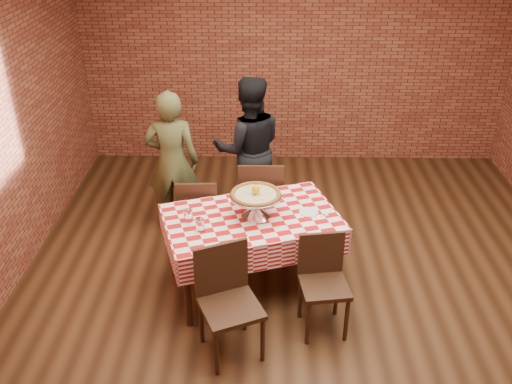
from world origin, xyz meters
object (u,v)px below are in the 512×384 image
at_px(water_glass_right, 188,216).
at_px(pizza, 256,195).
at_px(table, 252,252).
at_px(diner_olive, 172,162).
at_px(water_glass_left, 200,225).
at_px(condiment_caddy, 246,195).
at_px(chair_near_right, 324,288).
at_px(pizza_stand, 256,206).
at_px(chair_near_left, 231,307).
at_px(diner_black, 249,149).
at_px(chair_far_left, 199,214).
at_px(chair_far_right, 261,197).

bearing_deg(water_glass_right, pizza, 10.99).
bearing_deg(table, diner_olive, 129.44).
distance_m(water_glass_left, water_glass_right, 0.19).
bearing_deg(condiment_caddy, chair_near_right, -48.92).
bearing_deg(pizza_stand, water_glass_right, -169.01).
bearing_deg(chair_near_left, diner_olive, 86.99).
xyz_separation_m(water_glass_right, chair_near_left, (0.41, -0.77, -0.36)).
bearing_deg(condiment_caddy, table, -75.32).
relative_size(diner_olive, diner_black, 0.96).
distance_m(condiment_caddy, chair_near_left, 1.19).
bearing_deg(chair_far_left, condiment_caddy, 145.87).
bearing_deg(pizza, chair_near_left, -101.57).
xyz_separation_m(water_glass_left, chair_near_left, (0.29, -0.62, -0.36)).
bearing_deg(diner_black, chair_near_left, 79.47).
xyz_separation_m(pizza_stand, chair_near_left, (-0.18, -0.88, -0.40)).
relative_size(chair_far_left, diner_olive, 0.56).
xyz_separation_m(pizza_stand, chair_far_left, (-0.58, 0.56, -0.42)).
distance_m(water_glass_left, chair_near_right, 1.17).
bearing_deg(table, chair_near_right, -43.89).
height_order(water_glass_right, chair_far_left, water_glass_right).
bearing_deg(pizza_stand, chair_far_left, 136.32).
distance_m(condiment_caddy, chair_near_right, 1.15).
bearing_deg(pizza_stand, diner_olive, 131.01).
distance_m(pizza, chair_near_left, 1.03).
bearing_deg(table, diner_black, 92.70).
xyz_separation_m(chair_near_right, chair_far_right, (-0.54, 1.45, 0.04)).
bearing_deg(chair_near_left, water_glass_left, 91.32).
xyz_separation_m(water_glass_left, chair_near_right, (1.04, -0.35, -0.39)).
height_order(table, water_glass_right, water_glass_right).
xyz_separation_m(pizza_stand, pizza, (0.00, 0.00, 0.11)).
bearing_deg(table, pizza, 19.19).
height_order(condiment_caddy, chair_far_right, chair_far_right).
relative_size(table, chair_near_left, 1.63).
xyz_separation_m(chair_near_left, chair_near_right, (0.75, 0.28, -0.03)).
xyz_separation_m(table, pizza, (0.04, 0.01, 0.60)).
distance_m(chair_far_left, chair_far_right, 0.69).
relative_size(water_glass_right, condiment_caddy, 0.88).
distance_m(water_glass_left, chair_far_left, 0.91).
bearing_deg(water_glass_right, chair_far_right, 56.95).
bearing_deg(water_glass_right, diner_black, 71.20).
bearing_deg(table, pizza_stand, 19.19).
relative_size(chair_far_left, chair_far_right, 0.93).
relative_size(chair_near_right, diner_black, 0.53).
bearing_deg(water_glass_left, pizza, 28.69).
distance_m(chair_far_right, diner_olive, 1.01).
height_order(water_glass_right, chair_near_left, chair_near_left).
height_order(table, chair_far_right, chair_far_right).
bearing_deg(chair_far_left, pizza_stand, 134.17).
bearing_deg(condiment_caddy, chair_far_right, 80.83).
bearing_deg(condiment_caddy, pizza_stand, -66.74).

